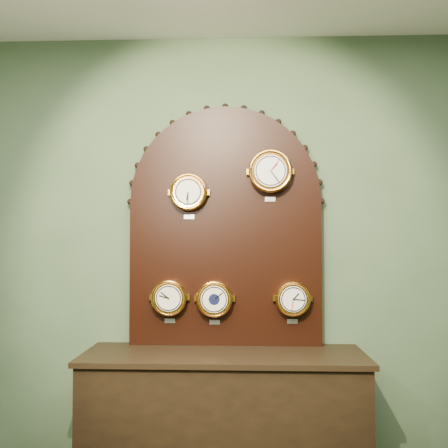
{
  "coord_description": "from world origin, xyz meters",
  "views": [
    {
      "loc": [
        0.11,
        -0.62,
        1.48
      ],
      "look_at": [
        0.0,
        2.25,
        1.58
      ],
      "focal_mm": 39.09,
      "sensor_mm": 36.0,
      "label": 1
    }
  ],
  "objects_px": {
    "roman_clock": "(189,192)",
    "tide_clock": "(293,299)",
    "arabic_clock": "(270,171)",
    "barometer": "(214,299)",
    "hygrometer": "(169,298)",
    "display_board": "(225,218)",
    "shop_counter": "(224,428)"
  },
  "relations": [
    {
      "from": "roman_clock",
      "to": "tide_clock",
      "type": "relative_size",
      "value": 1.07
    },
    {
      "from": "arabic_clock",
      "to": "tide_clock",
      "type": "bearing_deg",
      "value": 0.58
    },
    {
      "from": "arabic_clock",
      "to": "barometer",
      "type": "relative_size",
      "value": 1.16
    },
    {
      "from": "roman_clock",
      "to": "arabic_clock",
      "type": "bearing_deg",
      "value": -0.1
    },
    {
      "from": "roman_clock",
      "to": "barometer",
      "type": "bearing_deg",
      "value": 0.01
    },
    {
      "from": "arabic_clock",
      "to": "hygrometer",
      "type": "distance_m",
      "value": 1.0
    },
    {
      "from": "arabic_clock",
      "to": "hygrometer",
      "type": "relative_size",
      "value": 1.17
    },
    {
      "from": "hygrometer",
      "to": "barometer",
      "type": "xyz_separation_m",
      "value": [
        0.28,
        -0.0,
        -0.01
      ]
    },
    {
      "from": "display_board",
      "to": "barometer",
      "type": "xyz_separation_m",
      "value": [
        -0.06,
        -0.07,
        -0.5
      ]
    },
    {
      "from": "display_board",
      "to": "roman_clock",
      "type": "bearing_deg",
      "value": -163.47
    },
    {
      "from": "barometer",
      "to": "hygrometer",
      "type": "bearing_deg",
      "value": 179.96
    },
    {
      "from": "roman_clock",
      "to": "hygrometer",
      "type": "height_order",
      "value": "roman_clock"
    },
    {
      "from": "arabic_clock",
      "to": "shop_counter",
      "type": "bearing_deg",
      "value": -151.55
    },
    {
      "from": "roman_clock",
      "to": "arabic_clock",
      "type": "height_order",
      "value": "arabic_clock"
    },
    {
      "from": "shop_counter",
      "to": "hygrometer",
      "type": "xyz_separation_m",
      "value": [
        -0.34,
        0.15,
        0.73
      ]
    },
    {
      "from": "display_board",
      "to": "arabic_clock",
      "type": "xyz_separation_m",
      "value": [
        0.28,
        -0.07,
        0.28
      ]
    },
    {
      "from": "display_board",
      "to": "roman_clock",
      "type": "xyz_separation_m",
      "value": [
        -0.22,
        -0.07,
        0.16
      ]
    },
    {
      "from": "roman_clock",
      "to": "arabic_clock",
      "type": "xyz_separation_m",
      "value": [
        0.51,
        -0.0,
        0.13
      ]
    },
    {
      "from": "tide_clock",
      "to": "display_board",
      "type": "bearing_deg",
      "value": 170.96
    },
    {
      "from": "barometer",
      "to": "display_board",
      "type": "bearing_deg",
      "value": 46.21
    },
    {
      "from": "hygrometer",
      "to": "tide_clock",
      "type": "bearing_deg",
      "value": 0.02
    },
    {
      "from": "barometer",
      "to": "tide_clock",
      "type": "xyz_separation_m",
      "value": [
        0.48,
        0.0,
        0.0
      ]
    },
    {
      "from": "roman_clock",
      "to": "tide_clock",
      "type": "bearing_deg",
      "value": 0.04
    },
    {
      "from": "hygrometer",
      "to": "barometer",
      "type": "distance_m",
      "value": 0.28
    },
    {
      "from": "shop_counter",
      "to": "tide_clock",
      "type": "xyz_separation_m",
      "value": [
        0.42,
        0.15,
        0.73
      ]
    },
    {
      "from": "shop_counter",
      "to": "tide_clock",
      "type": "bearing_deg",
      "value": 20.28
    },
    {
      "from": "display_board",
      "to": "roman_clock",
      "type": "height_order",
      "value": "display_board"
    },
    {
      "from": "shop_counter",
      "to": "roman_clock",
      "type": "bearing_deg",
      "value": 145.7
    },
    {
      "from": "tide_clock",
      "to": "barometer",
      "type": "bearing_deg",
      "value": -179.95
    },
    {
      "from": "display_board",
      "to": "barometer",
      "type": "relative_size",
      "value": 5.58
    },
    {
      "from": "hygrometer",
      "to": "tide_clock",
      "type": "xyz_separation_m",
      "value": [
        0.76,
        0.0,
        -0.0
      ]
    },
    {
      "from": "shop_counter",
      "to": "roman_clock",
      "type": "xyz_separation_m",
      "value": [
        -0.22,
        0.15,
        1.38
      ]
    }
  ]
}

